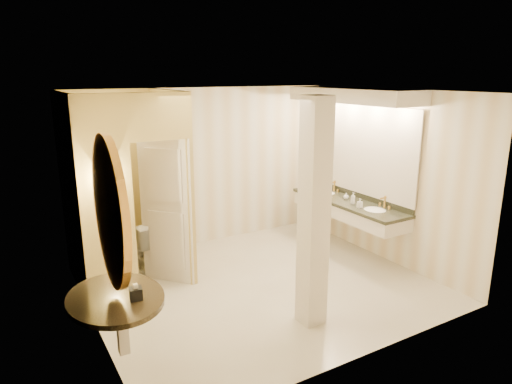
% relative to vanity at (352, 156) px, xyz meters
% --- Properties ---
extents(floor, '(4.50, 4.50, 0.00)m').
position_rel_vanity_xyz_m(floor, '(-1.98, -0.40, -1.63)').
color(floor, beige).
rests_on(floor, ground).
extents(ceiling, '(4.50, 4.50, 0.00)m').
position_rel_vanity_xyz_m(ceiling, '(-1.98, -0.40, 1.07)').
color(ceiling, white).
rests_on(ceiling, wall_back).
extents(wall_back, '(4.50, 0.02, 2.70)m').
position_rel_vanity_xyz_m(wall_back, '(-1.98, 1.60, -0.28)').
color(wall_back, silver).
rests_on(wall_back, floor).
extents(wall_front, '(4.50, 0.02, 2.70)m').
position_rel_vanity_xyz_m(wall_front, '(-1.98, -2.40, -0.28)').
color(wall_front, silver).
rests_on(wall_front, floor).
extents(wall_left, '(0.02, 4.00, 2.70)m').
position_rel_vanity_xyz_m(wall_left, '(-4.23, -0.40, -0.28)').
color(wall_left, silver).
rests_on(wall_left, floor).
extents(wall_right, '(0.02, 4.00, 2.70)m').
position_rel_vanity_xyz_m(wall_right, '(0.27, -0.40, -0.28)').
color(wall_right, silver).
rests_on(wall_right, floor).
extents(toilet_closet, '(1.50, 1.55, 2.70)m').
position_rel_vanity_xyz_m(toilet_closet, '(-3.11, 0.56, -0.24)').
color(toilet_closet, tan).
rests_on(toilet_closet, floor).
extents(wall_sconce, '(0.14, 0.14, 0.42)m').
position_rel_vanity_xyz_m(wall_sconce, '(-3.90, 0.03, 0.10)').
color(wall_sconce, gold).
rests_on(wall_sconce, toilet_closet).
extents(vanity, '(0.75, 2.44, 2.09)m').
position_rel_vanity_xyz_m(vanity, '(0.00, 0.00, 0.00)').
color(vanity, beige).
rests_on(vanity, floor).
extents(console_shelf, '(1.12, 1.12, 2.01)m').
position_rel_vanity_xyz_m(console_shelf, '(-4.19, -1.42, -0.28)').
color(console_shelf, black).
rests_on(console_shelf, floor).
extents(pillar, '(0.28, 0.28, 2.70)m').
position_rel_vanity_xyz_m(pillar, '(-1.95, -1.53, -0.28)').
color(pillar, beige).
rests_on(pillar, floor).
extents(tissue_box, '(0.13, 0.13, 0.11)m').
position_rel_vanity_xyz_m(tissue_box, '(-4.06, -1.58, -0.70)').
color(tissue_box, black).
rests_on(tissue_box, console_shelf).
extents(toilet, '(0.58, 0.85, 0.80)m').
position_rel_vanity_xyz_m(toilet, '(-3.23, 1.01, -1.23)').
color(toilet, white).
rests_on(toilet, floor).
extents(soap_bottle_a, '(0.07, 0.07, 0.15)m').
position_rel_vanity_xyz_m(soap_bottle_a, '(-0.15, -0.40, -0.68)').
color(soap_bottle_a, beige).
rests_on(soap_bottle_a, vanity).
extents(soap_bottle_b, '(0.10, 0.10, 0.11)m').
position_rel_vanity_xyz_m(soap_bottle_b, '(-0.01, 0.08, -0.70)').
color(soap_bottle_b, silver).
rests_on(soap_bottle_b, vanity).
extents(soap_bottle_c, '(0.08, 0.09, 0.19)m').
position_rel_vanity_xyz_m(soap_bottle_c, '(-0.11, -0.19, -0.66)').
color(soap_bottle_c, '#C6B28C').
rests_on(soap_bottle_c, vanity).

